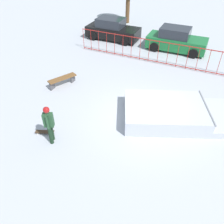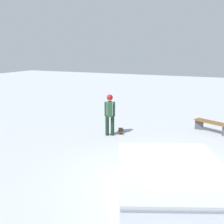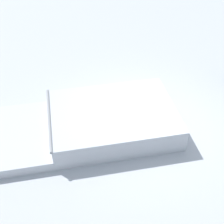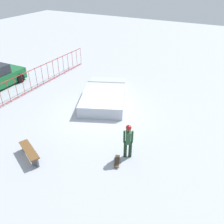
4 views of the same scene
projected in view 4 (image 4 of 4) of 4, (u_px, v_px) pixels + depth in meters
ground_plane at (101, 113)px, 14.21m from camera, size 60.00×60.00×0.00m
skate_ramp at (104, 96)px, 15.36m from camera, size 5.98×4.47×0.74m
skater at (128, 139)px, 10.41m from camera, size 0.44×0.41×1.73m
skateboard at (117, 161)px, 10.55m from camera, size 0.82×0.48×0.09m
perimeter_fence at (27, 83)px, 16.11m from camera, size 12.86×0.16×1.50m
park_bench at (29, 152)px, 10.67m from camera, size 1.07×1.61×0.48m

